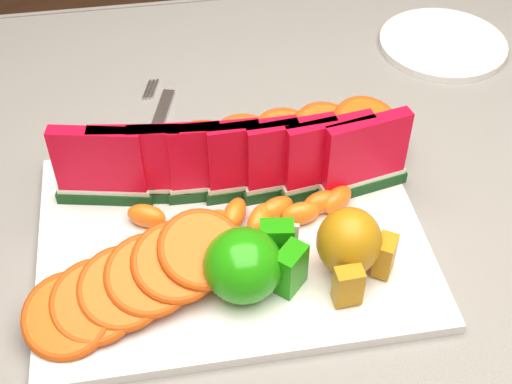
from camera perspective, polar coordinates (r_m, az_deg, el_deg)
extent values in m
cube|color=#502D21|center=(0.78, 2.24, -5.00)|extent=(1.40, 0.90, 0.03)
cube|color=slate|center=(0.76, 2.28, -4.08)|extent=(1.52, 1.02, 0.01)
cube|color=slate|center=(1.21, -2.60, 11.14)|extent=(1.52, 0.01, 0.20)
cube|color=silver|center=(0.75, -1.94, -3.70)|extent=(0.40, 0.30, 0.01)
ellipsoid|color=#377E10|center=(0.68, -1.04, -5.88)|extent=(0.10, 0.10, 0.07)
cube|color=#377E10|center=(0.69, 2.77, -6.20)|extent=(0.04, 0.04, 0.05)
cube|color=beige|center=(0.69, 3.26, -6.13)|extent=(0.02, 0.03, 0.05)
cube|color=#377E10|center=(0.71, 1.65, -4.10)|extent=(0.04, 0.03, 0.05)
cube|color=beige|center=(0.71, 2.13, -4.04)|extent=(0.03, 0.01, 0.05)
ellipsoid|color=#9E6810|center=(0.69, 7.45, -3.96)|extent=(0.08, 0.08, 0.07)
cube|color=#9E6810|center=(0.68, 7.38, -7.45)|extent=(0.03, 0.02, 0.04)
cube|color=#9E6810|center=(0.71, 10.28, -5.03)|extent=(0.03, 0.03, 0.04)
cylinder|color=silver|center=(1.07, 14.71, 11.41)|extent=(0.21, 0.21, 0.01)
cube|color=silver|center=(0.89, -8.06, 4.76)|extent=(0.06, 0.17, 0.00)
cube|color=silver|center=(0.96, -8.71, 8.09)|extent=(0.01, 0.04, 0.00)
cube|color=silver|center=(0.96, -8.41, 8.12)|extent=(0.01, 0.04, 0.00)
cube|color=silver|center=(0.96, -8.11, 8.16)|extent=(0.01, 0.04, 0.00)
cube|color=#104113|center=(0.80, -11.93, -0.21)|extent=(0.11, 0.04, 0.01)
cube|color=silver|center=(0.79, -12.03, 0.30)|extent=(0.10, 0.04, 0.01)
cube|color=red|center=(0.76, -12.50, 2.56)|extent=(0.10, 0.04, 0.08)
cube|color=#104113|center=(0.79, -9.05, -0.10)|extent=(0.11, 0.04, 0.01)
cube|color=silver|center=(0.78, -9.13, 0.42)|extent=(0.10, 0.03, 0.01)
cube|color=red|center=(0.75, -9.49, 2.70)|extent=(0.10, 0.03, 0.08)
cube|color=#104113|center=(0.79, -6.14, 0.02)|extent=(0.11, 0.03, 0.01)
cube|color=silver|center=(0.78, -6.20, 0.55)|extent=(0.10, 0.03, 0.01)
cube|color=red|center=(0.75, -6.44, 2.84)|extent=(0.10, 0.02, 0.08)
cube|color=#104113|center=(0.78, -3.21, 0.15)|extent=(0.11, 0.02, 0.01)
cube|color=silver|center=(0.78, -3.24, 0.67)|extent=(0.10, 0.02, 0.01)
cube|color=red|center=(0.75, -3.37, 2.98)|extent=(0.10, 0.02, 0.08)
cube|color=#104113|center=(0.79, -0.28, 0.27)|extent=(0.11, 0.02, 0.01)
cube|color=silver|center=(0.78, -0.28, 0.79)|extent=(0.10, 0.02, 0.01)
cube|color=red|center=(0.75, -0.29, 3.10)|extent=(0.10, 0.02, 0.08)
cube|color=#104113|center=(0.79, 2.65, 0.39)|extent=(0.11, 0.03, 0.01)
cube|color=silver|center=(0.78, 2.67, 0.91)|extent=(0.10, 0.03, 0.01)
cube|color=red|center=(0.75, 2.77, 3.22)|extent=(0.10, 0.02, 0.08)
cube|color=#104113|center=(0.79, 5.54, 0.50)|extent=(0.11, 0.04, 0.01)
cube|color=silver|center=(0.79, 5.59, 1.03)|extent=(0.10, 0.03, 0.01)
cube|color=red|center=(0.76, 5.81, 3.32)|extent=(0.10, 0.03, 0.08)
cube|color=#104113|center=(0.80, 8.40, 0.62)|extent=(0.11, 0.04, 0.01)
cube|color=silver|center=(0.79, 8.47, 1.14)|extent=(0.10, 0.04, 0.01)
cube|color=red|center=(0.76, 8.80, 3.42)|extent=(0.10, 0.04, 0.08)
cylinder|color=#D63F00|center=(0.69, -14.86, -9.52)|extent=(0.09, 0.09, 0.03)
torus|color=red|center=(0.69, -14.86, -9.52)|extent=(0.10, 0.10, 0.04)
cylinder|color=#D63F00|center=(0.68, -12.75, -8.55)|extent=(0.08, 0.08, 0.03)
torus|color=red|center=(0.68, -12.75, -8.55)|extent=(0.09, 0.09, 0.04)
cylinder|color=#D63F00|center=(0.68, -10.64, -7.57)|extent=(0.08, 0.08, 0.03)
torus|color=red|center=(0.68, -10.64, -7.57)|extent=(0.09, 0.09, 0.04)
cylinder|color=#D63F00|center=(0.68, -8.53, -6.58)|extent=(0.09, 0.09, 0.03)
torus|color=red|center=(0.68, -8.53, -6.58)|extent=(0.10, 0.10, 0.04)
cylinder|color=#D63F00|center=(0.68, -6.44, -5.58)|extent=(0.09, 0.09, 0.03)
torus|color=red|center=(0.68, -6.44, -5.58)|extent=(0.11, 0.11, 0.04)
cylinder|color=#D63F00|center=(0.69, -4.36, -4.57)|extent=(0.10, 0.10, 0.03)
torus|color=red|center=(0.69, -4.36, -4.57)|extent=(0.11, 0.11, 0.04)
cylinder|color=#D63F00|center=(0.82, -10.86, 2.27)|extent=(0.07, 0.07, 0.03)
torus|color=red|center=(0.82, -10.86, 2.27)|extent=(0.08, 0.08, 0.03)
cylinder|color=#D63F00|center=(0.82, -7.54, 2.83)|extent=(0.08, 0.08, 0.03)
torus|color=red|center=(0.82, -7.54, 2.83)|extent=(0.09, 0.09, 0.03)
cylinder|color=#D63F00|center=(0.82, -4.21, 3.37)|extent=(0.09, 0.08, 0.03)
torus|color=red|center=(0.82, -4.21, 3.37)|extent=(0.10, 0.10, 0.03)
cylinder|color=#D63F00|center=(0.82, -0.87, 3.90)|extent=(0.09, 0.09, 0.03)
torus|color=red|center=(0.82, -0.87, 3.90)|extent=(0.10, 0.10, 0.03)
cylinder|color=#D63F00|center=(0.82, 2.45, 4.42)|extent=(0.09, 0.09, 0.03)
torus|color=red|center=(0.82, 2.45, 4.42)|extent=(0.11, 0.11, 0.03)
cylinder|color=#D63F00|center=(0.83, 5.72, 4.91)|extent=(0.10, 0.10, 0.03)
torus|color=red|center=(0.83, 5.72, 4.91)|extent=(0.11, 0.11, 0.03)
cylinder|color=#D63F00|center=(0.84, 8.93, 5.38)|extent=(0.10, 0.10, 0.03)
torus|color=red|center=(0.84, 8.93, 5.38)|extent=(0.11, 0.11, 0.03)
ellipsoid|color=#D0621B|center=(0.76, -8.75, -1.91)|extent=(0.05, 0.04, 0.03)
ellipsoid|color=#D0621B|center=(0.73, -6.32, -3.65)|extent=(0.04, 0.05, 0.03)
ellipsoid|color=#D0621B|center=(0.74, -5.65, -3.40)|extent=(0.04, 0.05, 0.03)
ellipsoid|color=#D0621B|center=(0.74, -3.57, -2.63)|extent=(0.05, 0.05, 0.03)
ellipsoid|color=#D0621B|center=(0.75, -1.72, -1.76)|extent=(0.04, 0.05, 0.03)
ellipsoid|color=#D0621B|center=(0.75, 0.31, -2.20)|extent=(0.04, 0.05, 0.03)
ellipsoid|color=#D0621B|center=(0.76, 1.59, -1.38)|extent=(0.05, 0.04, 0.03)
ellipsoid|color=#D0621B|center=(0.75, 3.60, -1.74)|extent=(0.04, 0.03, 0.03)
ellipsoid|color=#D0621B|center=(0.77, 5.29, -0.82)|extent=(0.05, 0.03, 0.03)
ellipsoid|color=#D0621B|center=(0.77, 6.48, -0.60)|extent=(0.05, 0.04, 0.03)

